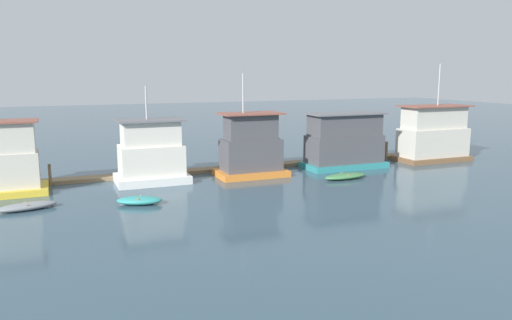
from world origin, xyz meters
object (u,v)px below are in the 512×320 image
(dinghy_green, at_px, (345,176))
(mooring_post_centre, at_px, (50,175))
(dinghy_grey, at_px, (27,206))
(dinghy_teal, at_px, (139,200))
(houseboat_teal, at_px, (344,142))
(mooring_post_near_left, at_px, (386,151))
(houseboat_brown, at_px, (433,135))
(houseboat_orange, at_px, (251,149))
(houseboat_white, at_px, (151,154))

(dinghy_green, bearing_deg, mooring_post_centre, 164.51)
(dinghy_grey, distance_m, dinghy_teal, 6.90)
(houseboat_teal, height_order, dinghy_green, houseboat_teal)
(dinghy_grey, bearing_deg, dinghy_teal, -10.84)
(dinghy_teal, xyz_separation_m, mooring_post_near_left, (25.24, 7.86, 0.64))
(houseboat_brown, bearing_deg, houseboat_orange, -179.59)
(dinghy_grey, bearing_deg, houseboat_teal, 10.46)
(houseboat_white, bearing_deg, mooring_post_near_left, 3.57)
(dinghy_green, bearing_deg, dinghy_grey, -178.97)
(houseboat_white, bearing_deg, dinghy_teal, -107.43)
(houseboat_white, relative_size, houseboat_teal, 1.01)
(dinghy_grey, relative_size, mooring_post_near_left, 2.10)
(houseboat_teal, xyz_separation_m, dinghy_teal, (-19.31, -6.12, -2.04))
(mooring_post_near_left, bearing_deg, dinghy_teal, -162.71)
(houseboat_orange, bearing_deg, houseboat_teal, 2.02)
(houseboat_teal, xyz_separation_m, dinghy_grey, (-26.09, -4.82, -2.08))
(dinghy_teal, distance_m, mooring_post_centre, 9.55)
(dinghy_green, bearing_deg, dinghy_teal, -174.12)
(mooring_post_near_left, bearing_deg, houseboat_white, -176.43)
(dinghy_grey, height_order, dinghy_teal, dinghy_teal)
(houseboat_brown, height_order, mooring_post_centre, houseboat_brown)
(houseboat_white, xyz_separation_m, dinghy_grey, (-8.79, -5.11, -2.00))
(houseboat_brown, distance_m, dinghy_teal, 29.90)
(houseboat_orange, bearing_deg, mooring_post_centre, 172.41)
(dinghy_grey, bearing_deg, mooring_post_centre, 78.03)
(dinghy_teal, bearing_deg, dinghy_green, 5.88)
(houseboat_orange, distance_m, dinghy_teal, 11.83)
(dinghy_grey, relative_size, dinghy_green, 0.95)
(houseboat_brown, distance_m, dinghy_green, 13.36)
(houseboat_white, relative_size, houseboat_brown, 0.81)
(mooring_post_near_left, bearing_deg, dinghy_grey, -168.42)
(houseboat_brown, distance_m, mooring_post_near_left, 4.69)
(dinghy_teal, relative_size, mooring_post_centre, 1.90)
(dinghy_green, distance_m, mooring_post_centre, 22.98)
(houseboat_orange, distance_m, houseboat_teal, 9.20)
(dinghy_teal, bearing_deg, houseboat_teal, 17.57)
(houseboat_orange, bearing_deg, dinghy_teal, -150.21)
(houseboat_white, bearing_deg, mooring_post_centre, 168.93)
(houseboat_brown, height_order, mooring_post_near_left, houseboat_brown)
(houseboat_teal, xyz_separation_m, houseboat_brown, (9.91, -0.19, 0.17))
(houseboat_orange, relative_size, dinghy_green, 2.10)
(houseboat_orange, height_order, houseboat_brown, houseboat_brown)
(houseboat_brown, distance_m, dinghy_grey, 36.37)
(houseboat_teal, xyz_separation_m, dinghy_green, (-2.57, -4.39, -2.08))
(dinghy_green, height_order, mooring_post_centre, mooring_post_centre)
(houseboat_brown, relative_size, dinghy_grey, 2.44)
(houseboat_teal, bearing_deg, houseboat_orange, -177.98)
(houseboat_white, xyz_separation_m, houseboat_orange, (8.11, -0.62, 0.04))
(houseboat_teal, distance_m, mooring_post_centre, 24.81)
(houseboat_teal, relative_size, mooring_post_near_left, 4.08)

